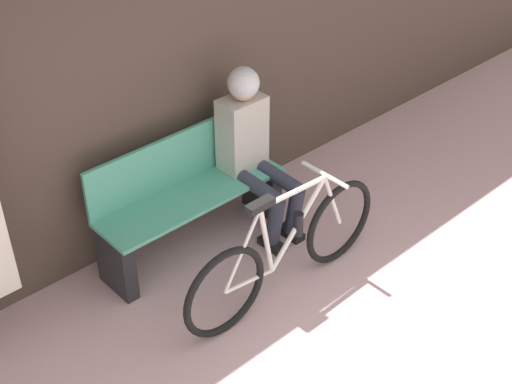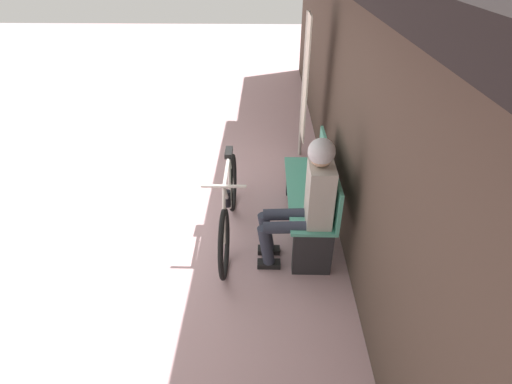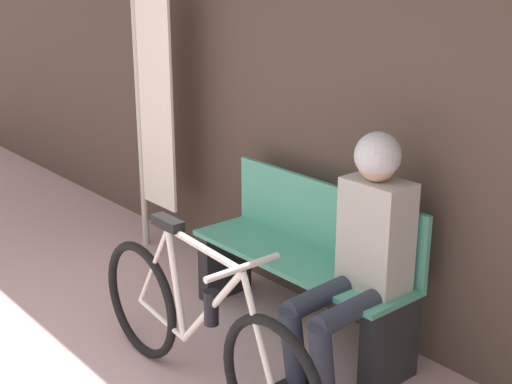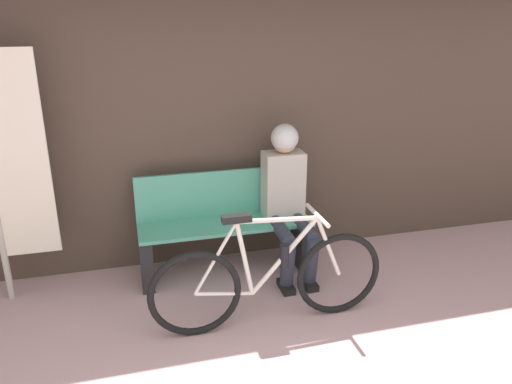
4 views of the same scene
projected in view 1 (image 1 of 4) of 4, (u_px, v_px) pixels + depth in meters
storefront_wall at (126, 26)px, 4.55m from camera, size 12.00×0.56×3.20m
park_bench_near at (188, 200)px, 5.15m from camera, size 1.45×0.42×0.88m
bicycle at (286, 251)px, 4.74m from camera, size 1.72×0.40×0.88m
person_seated at (252, 141)px, 5.17m from camera, size 0.34×0.66×1.29m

